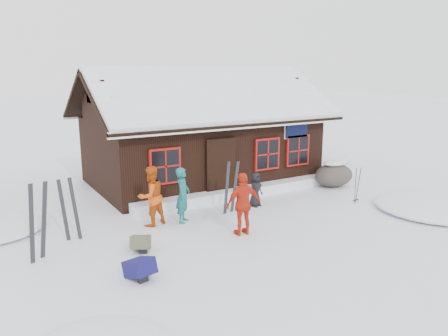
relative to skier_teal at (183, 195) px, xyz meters
The scene contains 15 objects.
ground 1.75m from the skier_teal, 39.18° to the right, with size 120.00×120.00×0.00m, color white.
mountain_hut 4.89m from the skier_teal, 55.88° to the left, with size 8.90×6.09×4.42m.
snow_drift 3.05m from the skier_teal, 25.08° to the left, with size 7.60×0.60×0.35m, color white.
snow_mounds 3.10m from the skier_teal, 17.12° to the left, with size 20.60×13.20×0.48m.
skier_teal is the anchor object (origin of this frame).
skier_orange_left 0.90m from the skier_teal, 166.09° to the left, with size 0.82×0.64×1.69m, color #C54A0D.
skier_orange_right 1.93m from the skier_teal, 61.01° to the right, with size 0.98×0.41×1.68m, color red.
skier_crouched 2.65m from the skier_teal, ahead, with size 0.54×0.35×1.10m, color black.
boulder 6.58m from the skier_teal, ahead, with size 1.55×1.16×0.90m.
ski_pair_left 3.95m from the skier_teal, behind, with size 0.55×0.28×1.86m.
ski_pair_mid 3.06m from the skier_teal, behind, with size 0.52×0.10×1.69m.
ski_pair_right 1.63m from the skier_teal, ahead, with size 0.54×0.15×1.63m.
ski_poles 5.83m from the skier_teal, 11.81° to the right, with size 0.22×0.11×1.21m.
backpack_blue 3.60m from the skier_teal, 130.43° to the right, with size 0.47×0.63×0.34m, color #121048.
backpack_olive 2.33m from the skier_teal, 142.69° to the right, with size 0.43×0.57×0.31m, color #4C4B36.
Camera 1 is at (-6.30, -9.80, 4.25)m, focal length 35.00 mm.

